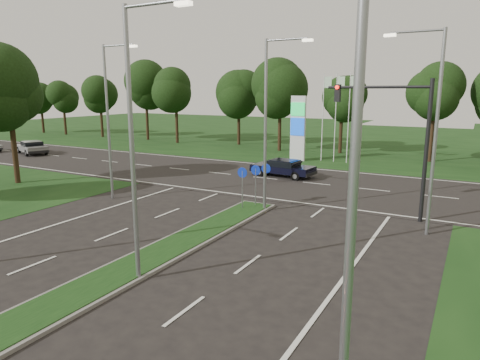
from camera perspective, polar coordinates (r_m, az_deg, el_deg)
The scene contains 15 objects.
verge_far at distance 60.63m, azimuth 18.88°, elevation 5.05°, with size 160.00×50.00×0.02m, color black.
cross_road at distance 30.93m, azimuth 8.39°, elevation -0.32°, with size 160.00×12.00×0.02m, color black.
median_kerb at distance 14.88m, azimuth -21.06°, elevation -14.27°, with size 2.00×26.00×0.12m, color slate.
streetlight_median_near at distance 14.16m, azimuth -13.72°, elevation 6.09°, with size 2.53×0.22×9.00m.
streetlight_median_far at distance 22.53m, azimuth 3.88°, elevation 8.37°, with size 2.53×0.22×9.00m.
streetlight_left_far at distance 26.35m, azimuth -16.94°, elevation 8.38°, with size 2.53×0.22×9.00m.
streetlight_right_far at distance 20.48m, azimuth 24.20°, elevation 7.04°, with size 2.53×0.22×9.00m.
streetlight_right_near at distance 6.73m, azimuth 13.26°, elevation 0.18°, with size 2.53×0.22×9.00m.
traffic_signal at distance 22.68m, azimuth 20.50°, elevation 6.60°, with size 5.10×0.42×7.00m.
median_signs at distance 23.76m, azimuth 2.00°, elevation 0.37°, with size 1.16×1.76×2.38m.
gas_pylon at distance 40.19m, azimuth 8.05°, elevation 7.06°, with size 5.80×1.26×8.00m.
tree_left_far at distance 33.83m, azimuth -28.73°, elevation 9.84°, with size 5.20×5.20×8.86m.
treeline_far at distance 45.51m, azimuth 16.06°, elevation 11.84°, with size 6.00×6.00×9.90m.
navy_sedan at distance 32.74m, azimuth 5.76°, elevation 1.67°, with size 4.90×2.33×1.31m.
far_car_a at distance 49.39m, azimuth -25.99°, elevation 3.96°, with size 5.10×3.56×1.35m.
Camera 1 is at (10.56, -4.36, 6.39)m, focal length 32.00 mm.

